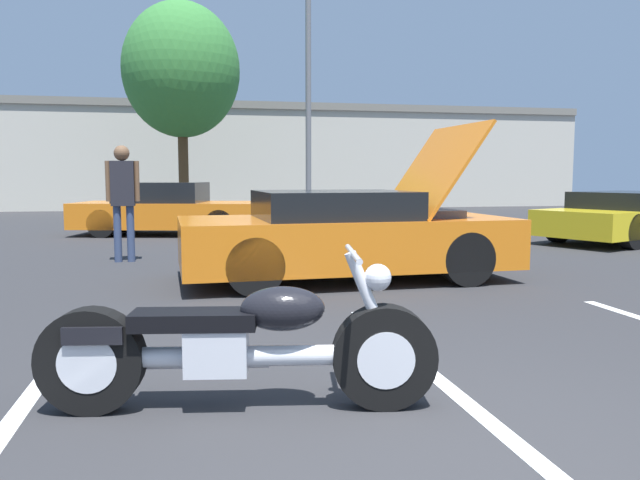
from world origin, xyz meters
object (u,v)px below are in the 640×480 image
object	(u,v)px
show_car_hood_open	(347,235)
spectator_by_show_car	(123,192)
light_pole	(311,77)
tree_background	(181,71)
parked_car_left_row	(168,210)
parked_car_right_row	(632,217)
motorcycle	(238,346)

from	to	relation	value
show_car_hood_open	spectator_by_show_car	xyz separation A→B (m)	(-3.08, 2.37, 0.52)
light_pole	tree_background	bearing A→B (deg)	168.44
light_pole	parked_car_left_row	distance (m)	7.59
parked_car_right_row	spectator_by_show_car	size ratio (longest dim) A/B	2.65
spectator_by_show_car	show_car_hood_open	bearing A→B (deg)	-37.62
parked_car_left_row	show_car_hood_open	bearing A→B (deg)	-56.52
light_pole	spectator_by_show_car	distance (m)	11.18
tree_background	parked_car_right_row	xyz separation A→B (m)	(9.26, -9.21, -4.17)
motorcycle	spectator_by_show_car	xyz separation A→B (m)	(-1.33, 6.76, 0.73)
light_pole	spectator_by_show_car	xyz separation A→B (m)	(-4.83, -9.49, -3.39)
parked_car_left_row	spectator_by_show_car	size ratio (longest dim) A/B	2.46
tree_background	parked_car_right_row	size ratio (longest dim) A/B	1.39
show_car_hood_open	parked_car_left_row	size ratio (longest dim) A/B	0.96
motorcycle	parked_car_right_row	world-z (taller)	parked_car_right_row
show_car_hood_open	spectator_by_show_car	size ratio (longest dim) A/B	2.36
motorcycle	show_car_hood_open	distance (m)	4.73
motorcycle	light_pole	bearing A→B (deg)	86.83
light_pole	parked_car_left_row	bearing A→B (deg)	-131.67
light_pole	spectator_by_show_car	size ratio (longest dim) A/B	4.45
parked_car_right_row	motorcycle	bearing A→B (deg)	-161.49
light_pole	show_car_hood_open	world-z (taller)	light_pole
motorcycle	spectator_by_show_car	world-z (taller)	spectator_by_show_car
motorcycle	show_car_hood_open	size ratio (longest dim) A/B	0.53
show_car_hood_open	parked_car_right_row	distance (m)	7.82
tree_background	spectator_by_show_car	distance (m)	10.95
motorcycle	parked_car_left_row	distance (m)	11.43
parked_car_right_row	show_car_hood_open	bearing A→B (deg)	-177.02
light_pole	show_car_hood_open	distance (m)	12.62
tree_background	motorcycle	world-z (taller)	tree_background
tree_background	spectator_by_show_car	xyz separation A→B (m)	(-0.82, -10.32, -3.58)
light_pole	parked_car_left_row	xyz separation A→B (m)	(-4.32, -4.85, -3.93)
light_pole	parked_car_left_row	world-z (taller)	light_pole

